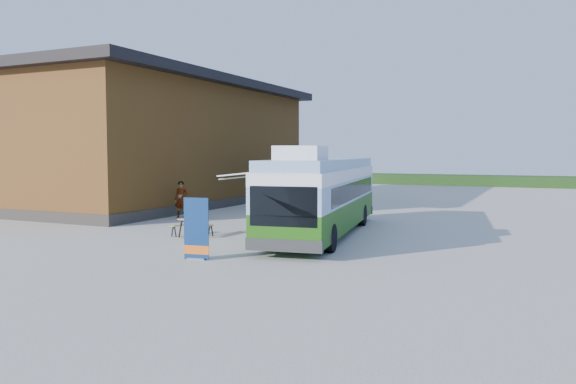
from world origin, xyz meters
The scene contains 10 objects.
ground centered at (0.00, 0.00, 0.00)m, with size 100.00×100.00×0.00m, color #BCB7AD.
barn centered at (-10.50, 10.00, 3.59)m, with size 9.60×21.20×7.50m.
hedge centered at (8.00, 38.00, 0.50)m, with size 40.00×3.00×1.00m, color #264419.
bus centered at (2.62, 1.63, 1.60)m, with size 3.98×11.17×3.36m.
awning centered at (0.08, 1.66, 2.46)m, with size 2.82×3.99×0.49m.
banner centered at (1.05, -4.56, 0.75)m, with size 0.79×0.26×1.83m.
picnic_table centered at (-1.71, -0.78, 0.53)m, with size 1.38×1.26×0.71m.
person_a centered at (-5.70, 4.08, 0.89)m, with size 0.65×0.43×1.78m, color #999999.
person_b centered at (-3.26, 10.28, 0.84)m, with size 0.82×0.64×1.69m, color #999999.
slurry_tanker centered at (-1.91, 11.77, 1.36)m, with size 1.92×6.42×2.37m.
Camera 1 is at (10.36, -18.22, 3.14)m, focal length 35.00 mm.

